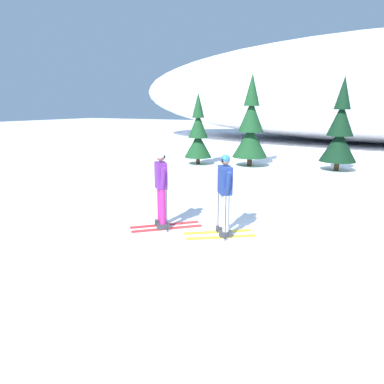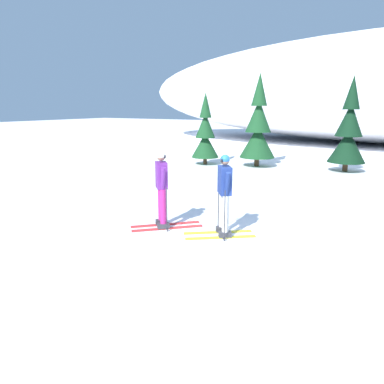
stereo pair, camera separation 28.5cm
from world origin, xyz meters
The scene contains 6 objects.
ground_plane centered at (0.00, 0.00, 0.00)m, with size 120.00×120.00×0.00m, color white.
skier_purple_jacket centered at (-1.99, 0.26, 0.97)m, with size 1.52×1.46×1.86m.
skier_navy_jacket centered at (-0.48, 0.48, 0.99)m, with size 1.55×1.30×1.85m.
pine_tree_far_left centered at (-5.54, 9.26, 1.48)m, with size 1.36×1.36×3.53m.
pine_tree_left centered at (-3.05, 9.94, 1.84)m, with size 1.70×1.70×4.39m.
pine_tree_center_left centered at (0.88, 10.58, 1.74)m, with size 1.61×1.61×4.16m.
Camera 2 is at (2.66, -6.48, 2.87)m, focal length 33.09 mm.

